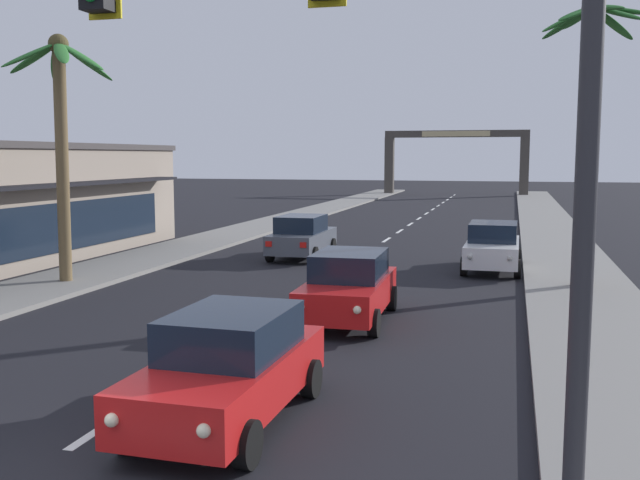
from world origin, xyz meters
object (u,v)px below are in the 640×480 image
at_px(sedan_oncoming_far, 302,236).
at_px(town_gateway_arch, 455,153).
at_px(sedan_lead_at_stop_bar, 229,366).
at_px(palm_right_second, 588,96).
at_px(sedan_third_in_queue, 349,286).
at_px(sedan_parked_nearest_kerb, 493,246).
at_px(palm_left_second, 61,117).
at_px(traffic_signal_mast, 247,22).

bearing_deg(sedan_oncoming_far, town_gateway_arch, 87.37).
height_order(sedan_lead_at_stop_bar, palm_right_second, palm_right_second).
bearing_deg(sedan_lead_at_stop_bar, town_gateway_arch, 91.53).
bearing_deg(sedan_third_in_queue, sedan_parked_nearest_kerb, 70.24).
relative_size(sedan_third_in_queue, palm_left_second, 0.59).
relative_size(traffic_signal_mast, palm_right_second, 1.27).
relative_size(sedan_oncoming_far, palm_left_second, 0.58).
bearing_deg(sedan_parked_nearest_kerb, palm_right_second, -49.97).
height_order(sedan_third_in_queue, palm_right_second, palm_right_second).
relative_size(sedan_parked_nearest_kerb, town_gateway_arch, 0.31).
relative_size(sedan_parked_nearest_kerb, palm_right_second, 0.53).
bearing_deg(sedan_lead_at_stop_bar, palm_left_second, 134.62).
bearing_deg(town_gateway_arch, traffic_signal_mast, -87.49).
distance_m(sedan_parked_nearest_kerb, palm_right_second, 6.38).
relative_size(sedan_oncoming_far, sedan_parked_nearest_kerb, 1.00).
relative_size(sedan_third_in_queue, sedan_parked_nearest_kerb, 1.00).
bearing_deg(sedan_parked_nearest_kerb, sedan_third_in_queue, -109.76).
xyz_separation_m(traffic_signal_mast, sedan_parked_nearest_kerb, (2.21, 18.05, -4.58)).
xyz_separation_m(palm_left_second, palm_right_second, (15.34, 3.22, 0.58)).
bearing_deg(sedan_lead_at_stop_bar, traffic_signal_mast, -62.04).
relative_size(sedan_lead_at_stop_bar, town_gateway_arch, 0.31).
xyz_separation_m(sedan_lead_at_stop_bar, town_gateway_arch, (-1.73, 64.86, 3.41)).
xyz_separation_m(sedan_third_in_queue, palm_right_second, (5.81, 5.64, 4.88)).
bearing_deg(traffic_signal_mast, sedan_lead_at_stop_bar, 117.96).
height_order(sedan_lead_at_stop_bar, town_gateway_arch, town_gateway_arch).
height_order(traffic_signal_mast, sedan_lead_at_stop_bar, traffic_signal_mast).
xyz_separation_m(sedan_parked_nearest_kerb, palm_left_second, (-12.69, -6.38, 4.30)).
height_order(traffic_signal_mast, palm_right_second, palm_right_second).
distance_m(sedan_oncoming_far, palm_left_second, 10.29).
xyz_separation_m(traffic_signal_mast, palm_left_second, (-10.48, 11.68, -0.28)).
distance_m(sedan_third_in_queue, palm_left_second, 10.73).
height_order(sedan_oncoming_far, town_gateway_arch, town_gateway_arch).
bearing_deg(sedan_third_in_queue, palm_right_second, 44.16).
xyz_separation_m(sedan_parked_nearest_kerb, palm_right_second, (2.65, -3.16, 4.88)).
height_order(sedan_parked_nearest_kerb, palm_right_second, palm_right_second).
relative_size(sedan_oncoming_far, palm_right_second, 0.53).
relative_size(traffic_signal_mast, sedan_parked_nearest_kerb, 2.41).
bearing_deg(palm_right_second, town_gateway_arch, 98.49).
bearing_deg(sedan_lead_at_stop_bar, palm_right_second, 64.34).
bearing_deg(palm_right_second, sedan_third_in_queue, -135.84).
xyz_separation_m(sedan_oncoming_far, palm_left_second, (-5.35, -7.66, 4.30)).
bearing_deg(palm_left_second, sedan_parked_nearest_kerb, 26.68).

